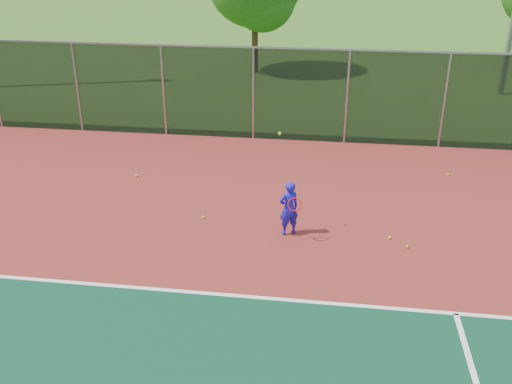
{
  "coord_description": "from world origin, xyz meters",
  "views": [
    {
      "loc": [
        -0.44,
        -5.88,
        6.38
      ],
      "look_at": [
        -1.94,
        5.0,
        1.3
      ],
      "focal_mm": 40.0,
      "sensor_mm": 36.0,
      "label": 1
    }
  ],
  "objects": [
    {
      "name": "practice_ball_3",
      "position": [
        -5.81,
        8.31,
        0.06
      ],
      "size": [
        0.07,
        0.07,
        0.07
      ],
      "primitive_type": "sphere",
      "color": "#C9D618",
      "rests_on": "court_apron"
    },
    {
      "name": "practice_ball_2",
      "position": [
        2.92,
        9.59,
        0.06
      ],
      "size": [
        0.07,
        0.07,
        0.07
      ],
      "primitive_type": "sphere",
      "color": "#C9D618",
      "rests_on": "court_apron"
    },
    {
      "name": "practice_ball_1",
      "position": [
        1.36,
        5.3,
        0.06
      ],
      "size": [
        0.07,
        0.07,
        0.07
      ],
      "primitive_type": "sphere",
      "color": "#C9D618",
      "rests_on": "court_apron"
    },
    {
      "name": "fence_back",
      "position": [
        0.0,
        12.0,
        1.56
      ],
      "size": [
        30.0,
        0.06,
        3.03
      ],
      "color": "black",
      "rests_on": "court_apron"
    },
    {
      "name": "court_apron",
      "position": [
        0.0,
        2.0,
        0.01
      ],
      "size": [
        30.0,
        20.0,
        0.02
      ],
      "primitive_type": "cube",
      "color": "maroon",
      "rests_on": "ground"
    },
    {
      "name": "tennis_player",
      "position": [
        -1.28,
        5.59,
        0.67
      ],
      "size": [
        0.59,
        0.66,
        2.41
      ],
      "color": "#1E14BC",
      "rests_on": "court_apron"
    },
    {
      "name": "practice_ball_7",
      "position": [
        -3.38,
        6.06,
        0.06
      ],
      "size": [
        0.07,
        0.07,
        0.07
      ],
      "primitive_type": "sphere",
      "color": "#C9D618",
      "rests_on": "court_apron"
    },
    {
      "name": "practice_ball_0",
      "position": [
        1.01,
        5.65,
        0.06
      ],
      "size": [
        0.07,
        0.07,
        0.07
      ],
      "primitive_type": "sphere",
      "color": "#C9D618",
      "rests_on": "court_apron"
    }
  ]
}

